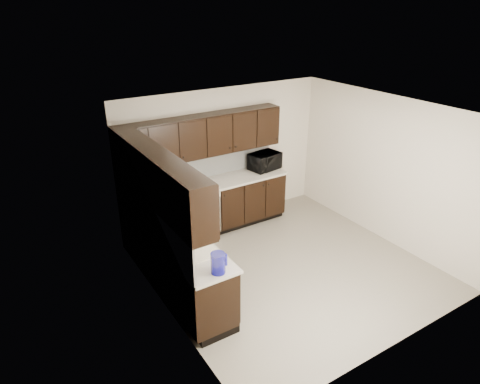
# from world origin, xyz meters

# --- Properties ---
(floor) EXTENTS (4.00, 4.00, 0.00)m
(floor) POSITION_xyz_m (0.00, 0.00, 0.00)
(floor) COLOR gray
(floor) RESTS_ON ground
(ceiling) EXTENTS (4.00, 4.00, 0.00)m
(ceiling) POSITION_xyz_m (0.00, 0.00, 2.50)
(ceiling) COLOR white
(ceiling) RESTS_ON wall_back
(wall_back) EXTENTS (4.00, 0.02, 2.50)m
(wall_back) POSITION_xyz_m (0.00, 2.00, 1.25)
(wall_back) COLOR beige
(wall_back) RESTS_ON floor
(wall_left) EXTENTS (0.02, 4.00, 2.50)m
(wall_left) POSITION_xyz_m (-2.00, 0.00, 1.25)
(wall_left) COLOR beige
(wall_left) RESTS_ON floor
(wall_right) EXTENTS (0.02, 4.00, 2.50)m
(wall_right) POSITION_xyz_m (2.00, 0.00, 1.25)
(wall_right) COLOR beige
(wall_right) RESTS_ON floor
(wall_front) EXTENTS (4.00, 0.02, 2.50)m
(wall_front) POSITION_xyz_m (0.00, -2.00, 1.25)
(wall_front) COLOR beige
(wall_front) RESTS_ON floor
(lower_cabinets) EXTENTS (3.00, 2.80, 0.90)m
(lower_cabinets) POSITION_xyz_m (-1.01, 1.11, 0.41)
(lower_cabinets) COLOR black
(lower_cabinets) RESTS_ON floor
(countertop) EXTENTS (3.03, 2.83, 0.04)m
(countertop) POSITION_xyz_m (-1.01, 1.11, 0.92)
(countertop) COLOR beige
(countertop) RESTS_ON lower_cabinets
(backsplash) EXTENTS (3.00, 2.80, 0.48)m
(backsplash) POSITION_xyz_m (-1.22, 1.32, 1.18)
(backsplash) COLOR silver
(backsplash) RESTS_ON countertop
(upper_cabinets) EXTENTS (3.00, 2.80, 0.70)m
(upper_cabinets) POSITION_xyz_m (-1.10, 1.20, 1.77)
(upper_cabinets) COLOR black
(upper_cabinets) RESTS_ON wall_back
(dishwasher) EXTENTS (0.58, 0.04, 0.78)m
(dishwasher) POSITION_xyz_m (-0.70, 1.41, 0.55)
(dishwasher) COLOR beige
(dishwasher) RESTS_ON lower_cabinets
(sink) EXTENTS (0.54, 0.82, 0.42)m
(sink) POSITION_xyz_m (-1.68, -0.01, 0.88)
(sink) COLOR beige
(sink) RESTS_ON countertop
(microwave) EXTENTS (0.63, 0.48, 0.31)m
(microwave) POSITION_xyz_m (0.75, 1.74, 1.10)
(microwave) COLOR black
(microwave) RESTS_ON countertop
(soap_bottle_a) EXTENTS (0.11, 0.11, 0.21)m
(soap_bottle_a) POSITION_xyz_m (-1.52, -0.02, 1.04)
(soap_bottle_a) COLOR gray
(soap_bottle_a) RESTS_ON countertop
(soap_bottle_b) EXTENTS (0.10, 0.10, 0.23)m
(soap_bottle_b) POSITION_xyz_m (-1.83, 0.91, 1.06)
(soap_bottle_b) COLOR gray
(soap_bottle_b) RESTS_ON countertop
(toaster_oven) EXTENTS (0.35, 0.28, 0.20)m
(toaster_oven) POSITION_xyz_m (-1.75, 1.75, 1.04)
(toaster_oven) COLOR silver
(toaster_oven) RESTS_ON countertop
(storage_bin) EXTENTS (0.49, 0.38, 0.18)m
(storage_bin) POSITION_xyz_m (-1.71, 0.69, 1.03)
(storage_bin) COLOR white
(storage_bin) RESTS_ON countertop
(blue_pitcher) EXTENTS (0.18, 0.18, 0.26)m
(blue_pitcher) POSITION_xyz_m (-1.64, -0.70, 1.07)
(blue_pitcher) COLOR #121093
(blue_pitcher) RESTS_ON countertop
(teal_tumbler) EXTENTS (0.12, 0.12, 0.22)m
(teal_tumbler) POSITION_xyz_m (-1.52, 1.35, 1.05)
(teal_tumbler) COLOR #0C8578
(teal_tumbler) RESTS_ON countertop
(paper_towel_roll) EXTENTS (0.16, 0.16, 0.27)m
(paper_towel_roll) POSITION_xyz_m (-1.62, 1.35, 1.07)
(paper_towel_roll) COLOR white
(paper_towel_roll) RESTS_ON countertop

